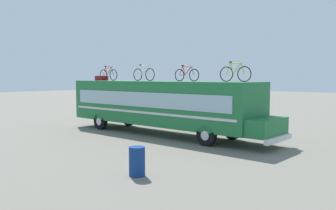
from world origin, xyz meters
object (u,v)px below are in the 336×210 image
object	(u,v)px
rooftop_bicycle_1	(108,74)
trash_bin	(137,161)
rooftop_bicycle_3	(187,74)
rooftop_bicycle_4	(235,73)
luggage_bag_1	(102,78)
bus	(161,103)
rooftop_bicycle_2	(144,74)

from	to	relation	value
rooftop_bicycle_1	trash_bin	world-z (taller)	rooftop_bicycle_1
rooftop_bicycle_3	rooftop_bicycle_4	world-z (taller)	rooftop_bicycle_4
luggage_bag_1	rooftop_bicycle_3	size ratio (longest dim) A/B	0.42
rooftop_bicycle_1	trash_bin	xyz separation A→B (m)	(9.41, -6.57, -2.86)
luggage_bag_1	trash_bin	distance (m)	12.45
bus	luggage_bag_1	xyz separation A→B (m)	(-5.05, -0.11, 1.36)
luggage_bag_1	trash_bin	size ratio (longest dim) A/B	0.72
rooftop_bicycle_2	rooftop_bicycle_3	distance (m)	3.00
bus	rooftop_bicycle_3	xyz separation A→B (m)	(1.61, 0.26, 1.58)
rooftop_bicycle_2	rooftop_bicycle_3	world-z (taller)	rooftop_bicycle_2
bus	rooftop_bicycle_2	size ratio (longest dim) A/B	7.64
rooftop_bicycle_3	rooftop_bicycle_4	size ratio (longest dim) A/B	0.96
rooftop_bicycle_1	rooftop_bicycle_2	size ratio (longest dim) A/B	0.98
rooftop_bicycle_3	trash_bin	distance (m)	8.35
rooftop_bicycle_1	rooftop_bicycle_3	distance (m)	5.90
luggage_bag_1	rooftop_bicycle_4	distance (m)	9.59
bus	trash_bin	world-z (taller)	bus
luggage_bag_1	rooftop_bicycle_4	size ratio (longest dim) A/B	0.40
rooftop_bicycle_1	rooftop_bicycle_4	bearing A→B (deg)	3.05
rooftop_bicycle_4	trash_bin	bearing A→B (deg)	-84.98
bus	luggage_bag_1	distance (m)	5.24
rooftop_bicycle_1	rooftop_bicycle_3	bearing A→B (deg)	4.35
bus	rooftop_bicycle_1	distance (m)	4.57
bus	rooftop_bicycle_4	distance (m)	4.81
rooftop_bicycle_2	rooftop_bicycle_4	bearing A→B (deg)	2.19
luggage_bag_1	bus	bearing A→B (deg)	1.21
bus	rooftop_bicycle_1	world-z (taller)	rooftop_bicycle_1
trash_bin	rooftop_bicycle_2	bearing A→B (deg)	133.75
rooftop_bicycle_2	rooftop_bicycle_4	size ratio (longest dim) A/B	1.01
bus	rooftop_bicycle_1	bearing A→B (deg)	-177.42
bus	trash_bin	xyz separation A→B (m)	(5.14, -6.76, -1.25)
bus	rooftop_bicycle_4	xyz separation A→B (m)	(4.52, 0.28, 1.62)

